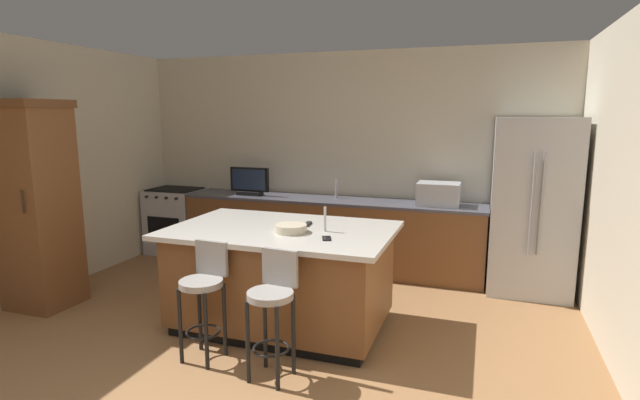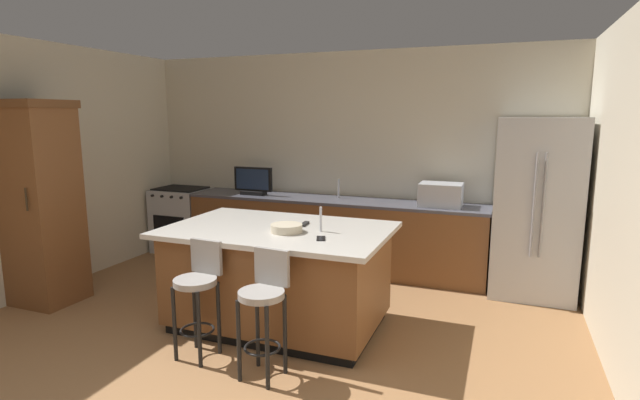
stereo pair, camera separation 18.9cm
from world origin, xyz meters
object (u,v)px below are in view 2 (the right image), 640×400
at_px(range_oven, 182,219).
at_px(cabinet_tower, 40,200).
at_px(bar_stool_left, 198,289).
at_px(cell_phone, 321,238).
at_px(kitchen_island, 279,276).
at_px(refrigerator, 536,208).
at_px(microwave, 441,195).
at_px(tv_remote, 304,224).
at_px(bar_stool_right, 264,303).
at_px(fruit_bowl, 287,228).
at_px(tv_monitor, 253,182).

relative_size(range_oven, cabinet_tower, 0.44).
height_order(range_oven, bar_stool_left, bar_stool_left).
height_order(range_oven, cell_phone, cell_phone).
distance_m(kitchen_island, refrigerator, 2.84).
bearing_deg(bar_stool_left, microwave, 63.06).
bearing_deg(bar_stool_left, range_oven, 133.37).
bearing_deg(cell_phone, tv_remote, 106.99).
xyz_separation_m(range_oven, microwave, (3.61, 0.00, 0.57)).
distance_m(refrigerator, bar_stool_left, 3.58).
bearing_deg(bar_stool_left, kitchen_island, 70.08).
distance_m(cabinet_tower, cell_phone, 3.04).
bearing_deg(bar_stool_right, fruit_bowl, 106.89).
distance_m(cell_phone, tv_remote, 0.53).
bearing_deg(refrigerator, microwave, 175.92).
height_order(range_oven, tv_monitor, tv_monitor).
bearing_deg(cell_phone, cabinet_tower, 161.10).
distance_m(range_oven, tv_remote, 3.08).
bearing_deg(bar_stool_right, cell_phone, 75.67).
height_order(microwave, tv_remote, microwave).
height_order(bar_stool_right, fruit_bowl, fruit_bowl).
distance_m(range_oven, microwave, 3.66).
height_order(fruit_bowl, cell_phone, fruit_bowl).
distance_m(refrigerator, cabinet_tower, 5.17).
relative_size(bar_stool_right, tv_remote, 5.61).
bearing_deg(cabinet_tower, bar_stool_left, -11.08).
height_order(range_oven, microwave, microwave).
relative_size(microwave, fruit_bowl, 1.74).
height_order(cabinet_tower, cell_phone, cabinet_tower).
distance_m(tv_monitor, fruit_bowl, 2.31).
relative_size(microwave, tv_monitor, 0.89).
relative_size(range_oven, fruit_bowl, 3.33).
bearing_deg(bar_stool_right, refrigerator, 58.51).
xyz_separation_m(tv_monitor, bar_stool_right, (1.49, -2.58, -0.50)).
xyz_separation_m(microwave, fruit_bowl, (-1.07, -1.92, -0.06)).
xyz_separation_m(refrigerator, tv_remote, (-2.03, -1.54, -0.02)).
height_order(microwave, tv_monitor, tv_monitor).
relative_size(refrigerator, tv_monitor, 3.56).
bearing_deg(fruit_bowl, bar_stool_right, -78.53).
relative_size(cabinet_tower, tv_monitor, 3.88).
relative_size(kitchen_island, cell_phone, 13.31).
xyz_separation_m(range_oven, bar_stool_left, (2.06, -2.55, 0.10)).
height_order(microwave, bar_stool_left, microwave).
distance_m(kitchen_island, microwave, 2.23).
bearing_deg(range_oven, bar_stool_right, -44.38).
xyz_separation_m(range_oven, tv_remote, (2.58, -1.61, 0.48)).
relative_size(refrigerator, cell_phone, 12.75).
relative_size(kitchen_island, tv_remote, 11.75).
height_order(refrigerator, bar_stool_left, refrigerator).
bearing_deg(fruit_bowl, cabinet_tower, -175.69).
distance_m(kitchen_island, tv_remote, 0.53).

